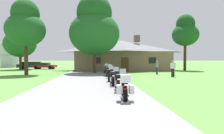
% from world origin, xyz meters
% --- Properties ---
extents(ground_plane, '(500.00, 500.00, 0.00)m').
position_xyz_m(ground_plane, '(0.00, 20.00, 0.00)').
color(ground_plane, '#56893D').
extents(asphalt_driveway, '(6.40, 80.00, 0.06)m').
position_xyz_m(asphalt_driveway, '(0.00, 18.00, 0.03)').
color(asphalt_driveway, gray).
rests_on(asphalt_driveway, ground).
extents(motorcycle_blue_nearest_to_camera, '(0.79, 2.08, 1.30)m').
position_xyz_m(motorcycle_blue_nearest_to_camera, '(1.90, 6.92, 0.61)').
color(motorcycle_blue_nearest_to_camera, black).
rests_on(motorcycle_blue_nearest_to_camera, asphalt_driveway).
extents(motorcycle_blue_second_in_row, '(0.66, 2.08, 1.30)m').
position_xyz_m(motorcycle_blue_second_in_row, '(1.87, 9.45, 0.62)').
color(motorcycle_blue_second_in_row, black).
rests_on(motorcycle_blue_second_in_row, asphalt_driveway).
extents(motorcycle_black_third_in_row, '(0.66, 2.08, 1.30)m').
position_xyz_m(motorcycle_black_third_in_row, '(1.77, 11.75, 0.62)').
color(motorcycle_black_third_in_row, black).
rests_on(motorcycle_black_third_in_row, asphalt_driveway).
extents(motorcycle_blue_fourth_in_row, '(0.73, 2.08, 1.30)m').
position_xyz_m(motorcycle_blue_fourth_in_row, '(1.75, 14.34, 0.62)').
color(motorcycle_blue_fourth_in_row, black).
rests_on(motorcycle_blue_fourth_in_row, asphalt_driveway).
extents(motorcycle_white_fifth_in_row, '(0.73, 2.08, 1.30)m').
position_xyz_m(motorcycle_white_fifth_in_row, '(1.98, 16.59, 0.61)').
color(motorcycle_white_fifth_in_row, black).
rests_on(motorcycle_white_fifth_in_row, asphalt_driveway).
extents(motorcycle_black_farthest_in_row, '(0.73, 2.08, 1.30)m').
position_xyz_m(motorcycle_black_farthest_in_row, '(1.80, 18.78, 0.61)').
color(motorcycle_black_farthest_in_row, black).
rests_on(motorcycle_black_farthest_in_row, asphalt_driveway).
extents(stone_lodge, '(15.52, 8.78, 5.84)m').
position_xyz_m(stone_lodge, '(4.86, 30.73, 2.54)').
color(stone_lodge, brown).
rests_on(stone_lodge, ground).
extents(bystander_gray_shirt_near_lodge, '(0.40, 0.44, 1.67)m').
position_xyz_m(bystander_gray_shirt_near_lodge, '(8.09, 21.68, 0.93)').
color(bystander_gray_shirt_near_lodge, navy).
rests_on(bystander_gray_shirt_near_lodge, ground).
extents(bystander_white_shirt_beside_signpost, '(0.53, 0.31, 1.69)m').
position_xyz_m(bystander_white_shirt_beside_signpost, '(9.35, 19.71, 0.95)').
color(bystander_white_shirt_beside_signpost, '#75664C').
rests_on(bystander_white_shirt_beside_signpost, ground).
extents(bystander_white_shirt_by_tree, '(0.39, 0.46, 1.69)m').
position_xyz_m(bystander_white_shirt_by_tree, '(8.59, 18.00, 0.95)').
color(bystander_white_shirt_by_tree, black).
rests_on(bystander_white_shirt_by_tree, ground).
extents(tree_by_lodge_front, '(6.53, 6.53, 10.23)m').
position_xyz_m(tree_by_lodge_front, '(0.47, 24.01, 5.95)').
color(tree_by_lodge_front, '#422D19').
rests_on(tree_by_lodge_front, ground).
extents(tree_left_near, '(4.51, 4.51, 8.74)m').
position_xyz_m(tree_left_near, '(-7.45, 21.83, 5.77)').
color(tree_left_near, '#422D19').
rests_on(tree_left_near, ground).
extents(tree_right_of_lodge, '(4.26, 4.26, 9.13)m').
position_xyz_m(tree_right_of_lodge, '(15.20, 29.28, 6.31)').
color(tree_right_of_lodge, '#422D19').
rests_on(tree_right_of_lodge, ground).
extents(tree_left_far, '(5.46, 5.46, 8.78)m').
position_xyz_m(tree_left_far, '(-12.60, 33.92, 5.20)').
color(tree_left_far, '#422D19').
rests_on(tree_left_far, ground).
extents(metal_silo_distant, '(4.01, 4.01, 6.55)m').
position_xyz_m(metal_silo_distant, '(-19.27, 45.34, 3.28)').
color(metal_silo_distant, '#B2B7BC').
rests_on(metal_silo_distant, ground).
extents(parked_navy_suv_far_left, '(4.77, 2.32, 1.40)m').
position_xyz_m(parked_navy_suv_far_left, '(-11.45, 35.97, 0.78)').
color(parked_navy_suv_far_left, navy).
rests_on(parked_navy_suv_far_left, ground).
extents(parked_red_sedan_far_left, '(4.36, 2.24, 1.20)m').
position_xyz_m(parked_red_sedan_far_left, '(-8.93, 35.75, 0.64)').
color(parked_red_sedan_far_left, maroon).
rests_on(parked_red_sedan_far_left, ground).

